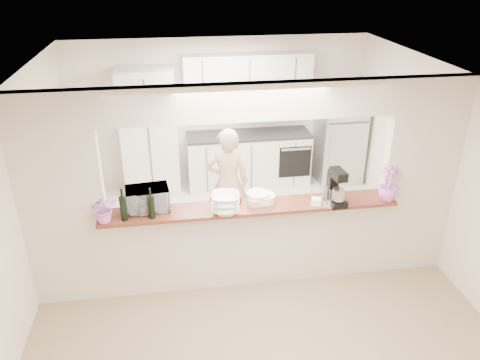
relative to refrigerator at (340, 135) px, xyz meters
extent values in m
plane|color=#9A8968|center=(-2.05, -2.65, -0.85)|extent=(6.00, 6.00, 0.00)
cube|color=beige|center=(-2.05, -1.10, -0.84)|extent=(5.00, 2.90, 0.01)
cube|color=beige|center=(-4.10, -2.65, 0.40)|extent=(0.90, 0.15, 2.50)
cube|color=beige|center=(0.00, -2.65, 0.40)|extent=(0.90, 0.15, 2.50)
cube|color=beige|center=(-2.05, -2.65, 1.45)|extent=(3.20, 0.15, 0.40)
cube|color=beige|center=(-2.05, -2.65, -0.32)|extent=(3.20, 0.15, 1.05)
cube|color=brown|center=(-2.05, -2.70, 0.22)|extent=(3.40, 0.38, 0.04)
cube|color=silver|center=(-3.25, 0.05, 0.20)|extent=(0.90, 0.60, 2.10)
cube|color=silver|center=(-1.60, 0.05, -0.40)|extent=(2.10, 0.60, 0.90)
cube|color=#303032|center=(-1.60, 0.05, 0.07)|extent=(2.10, 0.62, 0.04)
cube|color=silver|center=(-1.60, 0.18, 1.02)|extent=(2.10, 0.35, 0.75)
cube|color=black|center=(-1.35, 0.07, 0.59)|extent=(0.75, 0.45, 0.12)
cube|color=black|center=(-0.85, -0.25, -0.35)|extent=(0.55, 0.02, 0.55)
cube|color=#B2B2B7|center=(0.00, 0.00, 0.00)|extent=(0.75, 0.70, 1.70)
imported|color=pink|center=(-3.65, -2.80, 0.40)|extent=(0.32, 0.29, 0.31)
cylinder|color=black|center=(-3.45, -2.80, 0.38)|extent=(0.07, 0.07, 0.28)
cylinder|color=black|center=(-3.45, -2.80, 0.57)|extent=(0.03, 0.03, 0.10)
cylinder|color=black|center=(-3.15, -2.80, 0.37)|extent=(0.07, 0.07, 0.27)
cylinder|color=black|center=(-3.15, -2.80, 0.55)|extent=(0.02, 0.02, 0.09)
imported|color=#A5A5A9|center=(-3.20, -2.60, 0.37)|extent=(0.50, 0.37, 0.26)
imported|color=white|center=(-2.35, -2.82, 0.35)|extent=(0.35, 0.35, 0.23)
cylinder|color=white|center=(-1.95, -2.62, 0.30)|extent=(0.25, 0.25, 0.11)
cylinder|color=white|center=(-1.95, -2.62, 0.36)|extent=(0.26, 0.26, 0.01)
cylinder|color=white|center=(-1.87, -2.62, 0.28)|extent=(0.24, 0.24, 0.08)
cylinder|color=white|center=(-1.87, -2.62, 0.33)|extent=(0.25, 0.25, 0.01)
cylinder|color=maroon|center=(-2.20, -2.57, 0.27)|extent=(0.14, 0.14, 0.06)
cylinder|color=beige|center=(-2.00, -2.68, 0.28)|extent=(0.16, 0.16, 0.08)
cube|color=silver|center=(-1.25, -2.80, 0.25)|extent=(0.28, 0.21, 0.02)
cube|color=white|center=(-1.25, -2.80, 0.29)|extent=(0.13, 0.13, 0.06)
cube|color=black|center=(-1.07, -2.80, 0.28)|extent=(0.21, 0.30, 0.07)
cube|color=black|center=(-1.08, -2.70, 0.47)|extent=(0.13, 0.11, 0.31)
cube|color=black|center=(-1.07, -2.81, 0.62)|extent=(0.15, 0.26, 0.10)
cylinder|color=#B7B7BC|center=(-1.07, -2.86, 0.39)|extent=(0.14, 0.14, 0.13)
imported|color=#BB6CC9|center=(-0.45, -2.80, 0.45)|extent=(0.25, 0.25, 0.42)
imported|color=#D4AD8A|center=(-2.16, -1.51, -0.05)|extent=(0.61, 0.42, 1.61)
camera|label=1|loc=(-2.88, -7.31, 2.84)|focal=35.00mm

